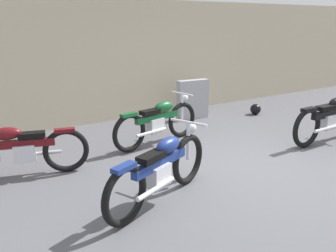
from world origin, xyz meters
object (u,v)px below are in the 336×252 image
(motorcycle_blue, at_px, (161,169))
(motorcycle_green, at_px, (158,122))
(helmet, at_px, (256,109))
(stone_marker, at_px, (193,99))
(motorcycle_black, at_px, (330,118))
(motorcycle_maroon, at_px, (20,150))

(motorcycle_blue, height_order, motorcycle_green, motorcycle_blue)
(helmet, relative_size, motorcycle_green, 0.13)
(stone_marker, distance_m, motorcycle_green, 2.06)
(stone_marker, height_order, helmet, stone_marker)
(stone_marker, xyz_separation_m, motorcycle_green, (-1.69, -1.18, -0.03))
(motorcycle_green, xyz_separation_m, motorcycle_black, (2.93, -1.67, 0.02))
(motorcycle_blue, distance_m, motorcycle_black, 4.12)
(helmet, xyz_separation_m, motorcycle_black, (-0.35, -2.29, 0.33))
(stone_marker, distance_m, helmet, 1.72)
(helmet, height_order, motorcycle_maroon, motorcycle_maroon)
(stone_marker, distance_m, motorcycle_blue, 4.28)
(stone_marker, xyz_separation_m, helmet, (1.59, -0.55, -0.34))
(motorcycle_maroon, bearing_deg, motorcycle_black, -178.80)
(motorcycle_black, relative_size, motorcycle_maroon, 1.11)
(stone_marker, relative_size, motorcycle_green, 0.46)
(motorcycle_green, relative_size, motorcycle_black, 0.94)
(helmet, bearing_deg, stone_marker, 160.86)
(motorcycle_blue, relative_size, motorcycle_black, 0.92)
(helmet, bearing_deg, motorcycle_blue, -149.40)
(motorcycle_blue, height_order, motorcycle_maroon, motorcycle_blue)
(stone_marker, bearing_deg, helmet, -19.14)
(helmet, height_order, motorcycle_black, motorcycle_black)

